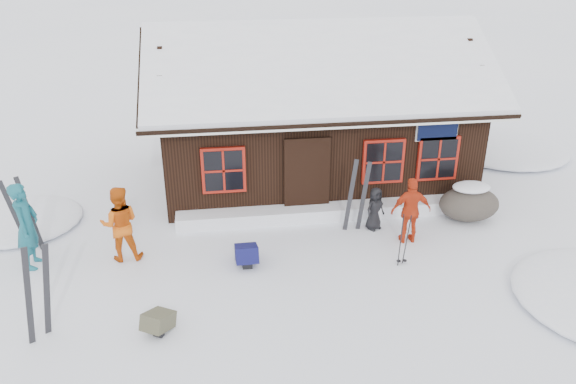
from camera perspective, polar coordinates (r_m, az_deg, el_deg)
name	(u,v)px	position (r m, az deg, el deg)	size (l,w,h in m)	color
ground	(284,271)	(11.86, -0.41, -8.01)	(120.00, 120.00, 0.00)	white
mountain_hut	(312,123)	(15.89, 2.49, 6.98)	(8.90, 6.09, 4.42)	black
snow_drift	(331,211)	(13.94, 4.44, -1.94)	(7.60, 0.60, 0.35)	white
snow_mounds	(341,224)	(13.72, 5.38, -3.27)	(20.60, 13.20, 0.48)	white
skier_teal	(27,226)	(12.77, -25.01, -3.11)	(0.69, 0.46, 1.90)	#165B69
skier_orange_left	(120,224)	(12.40, -16.70, -3.11)	(0.82, 0.64, 1.68)	#CD540E
skier_orange_right	(411,211)	(12.86, 12.37, -1.86)	(0.92, 0.38, 1.57)	red
skier_crouched	(375,209)	(13.38, 8.81, -1.68)	(0.52, 0.34, 1.06)	black
boulder	(469,203)	(14.42, 17.92, -1.05)	(1.48, 1.11, 0.86)	#4C453D
ski_pair_left	(38,294)	(10.56, -24.09, -9.45)	(0.55, 0.34, 1.82)	black
ski_pair_mid	(23,215)	(13.49, -25.34, -2.17)	(0.67, 0.22, 1.80)	black
ski_pair_right	(357,197)	(13.12, 7.02, -0.48)	(0.58, 0.25, 1.83)	black
ski_poles	(404,241)	(12.04, 11.67, -4.87)	(0.22, 0.11, 1.22)	black
backpack_blue	(247,257)	(12.03, -4.22, -6.60)	(0.47, 0.63, 0.34)	#101147
backpack_olive	(159,324)	(10.43, -13.01, -12.95)	(0.41, 0.54, 0.30)	#474633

